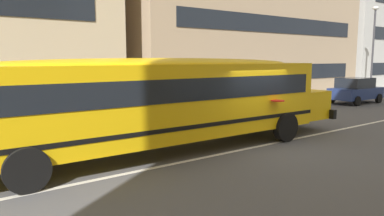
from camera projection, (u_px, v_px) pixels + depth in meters
ground_plane at (258, 147)px, 11.93m from camera, size 400.00×400.00×0.00m
sidewalk_far at (149, 118)px, 17.54m from camera, size 120.00×3.00×0.01m
lane_centreline at (258, 146)px, 11.93m from camera, size 110.00×0.16×0.01m
school_bus at (170, 96)px, 11.18m from camera, size 12.92×3.18×2.88m
parked_car_dark_blue_by_lamppost at (356, 90)px, 23.40m from camera, size 3.91×1.90×1.64m
street_lamp at (374, 39)px, 27.89m from camera, size 0.44×0.44×6.80m
apartment_block_far_right at (366, 10)px, 40.72m from camera, size 19.79×10.71×16.50m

